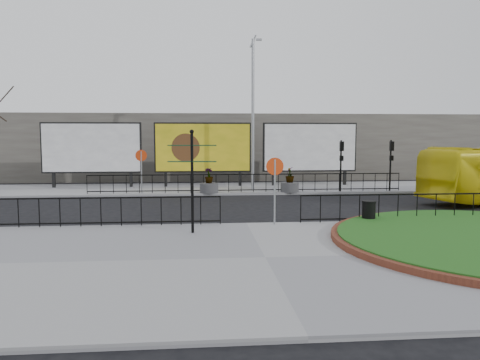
{
  "coord_description": "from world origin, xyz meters",
  "views": [
    {
      "loc": [
        -1.76,
        -17.25,
        3.4
      ],
      "look_at": [
        -0.06,
        2.04,
        1.55
      ],
      "focal_mm": 35.0,
      "sensor_mm": 36.0,
      "label": 1
    }
  ],
  "objects": [
    {
      "name": "railing_near_right",
      "position": [
        6.5,
        -0.3,
        0.67
      ],
      "size": [
        9.0,
        0.1,
        1.1
      ],
      "primitive_type": null,
      "color": "black",
      "rests_on": "pavement_near"
    },
    {
      "name": "signal_pole_a",
      "position": [
        6.5,
        9.34,
        2.1
      ],
      "size": [
        0.22,
        0.26,
        3.0
      ],
      "color": "black",
      "rests_on": "pavement_far"
    },
    {
      "name": "speed_sign_far",
      "position": [
        -5.0,
        9.4,
        1.92
      ],
      "size": [
        0.64,
        0.07,
        2.47
      ],
      "color": "gray",
      "rests_on": "pavement_far"
    },
    {
      "name": "billboard_mid",
      "position": [
        -1.5,
        12.97,
        2.6
      ],
      "size": [
        6.2,
        0.31,
        4.1
      ],
      "color": "black",
      "rests_on": "pavement_far"
    },
    {
      "name": "speed_sign_near",
      "position": [
        1.0,
        -0.4,
        1.92
      ],
      "size": [
        0.64,
        0.07,
        2.47
      ],
      "color": "gray",
      "rests_on": "pavement_near"
    },
    {
      "name": "ground",
      "position": [
        0.0,
        0.0,
        0.0
      ],
      "size": [
        90.0,
        90.0,
        0.0
      ],
      "primitive_type": "plane",
      "color": "black",
      "rests_on": "ground"
    },
    {
      "name": "pavement_near",
      "position": [
        0.0,
        -5.0,
        0.06
      ],
      "size": [
        30.0,
        10.0,
        0.12
      ],
      "primitive_type": "cube",
      "color": "gray",
      "rests_on": "ground"
    },
    {
      "name": "fingerpost_sign",
      "position": [
        -1.99,
        -1.62,
        2.22
      ],
      "size": [
        1.63,
        0.37,
        3.47
      ],
      "rotation": [
        0.0,
        0.0,
        -0.14
      ],
      "color": "black",
      "rests_on": "pavement_near"
    },
    {
      "name": "railing_far",
      "position": [
        1.0,
        9.3,
        0.67
      ],
      "size": [
        18.0,
        0.1,
        1.1
      ],
      "primitive_type": null,
      "color": "black",
      "rests_on": "pavement_far"
    },
    {
      "name": "billboard_right",
      "position": [
        5.5,
        12.97,
        2.6
      ],
      "size": [
        6.2,
        0.31,
        4.1
      ],
      "color": "black",
      "rests_on": "pavement_far"
    },
    {
      "name": "signal_pole_b",
      "position": [
        9.5,
        9.34,
        2.1
      ],
      "size": [
        0.22,
        0.26,
        3.0
      ],
      "color": "black",
      "rests_on": "pavement_far"
    },
    {
      "name": "railing_near_left",
      "position": [
        -6.0,
        -0.3,
        0.67
      ],
      "size": [
        10.0,
        0.1,
        1.1
      ],
      "primitive_type": null,
      "color": "black",
      "rests_on": "pavement_near"
    },
    {
      "name": "building_backdrop",
      "position": [
        0.0,
        22.0,
        2.5
      ],
      "size": [
        40.0,
        10.0,
        5.0
      ],
      "primitive_type": "cube",
      "color": "#6A665D",
      "rests_on": "ground"
    },
    {
      "name": "pavement_far",
      "position": [
        0.0,
        12.0,
        0.06
      ],
      "size": [
        44.0,
        6.0,
        0.12
      ],
      "primitive_type": "cube",
      "color": "gray",
      "rests_on": "ground"
    },
    {
      "name": "lamp_post",
      "position": [
        1.51,
        11.0,
        4.83
      ],
      "size": [
        0.74,
        0.18,
        9.23
      ],
      "color": "gray",
      "rests_on": "pavement_far"
    },
    {
      "name": "planter_c",
      "position": [
        3.49,
        9.4,
        0.59
      ],
      "size": [
        1.06,
        1.06,
        1.45
      ],
      "color": "#4C4C4F",
      "rests_on": "pavement_far"
    },
    {
      "name": "billboard_left",
      "position": [
        -8.5,
        12.97,
        2.6
      ],
      "size": [
        6.2,
        0.31,
        4.1
      ],
      "color": "black",
      "rests_on": "pavement_far"
    },
    {
      "name": "litter_bin",
      "position": [
        4.5,
        -0.6,
        0.56
      ],
      "size": [
        0.52,
        0.52,
        0.86
      ],
      "color": "black",
      "rests_on": "pavement_near"
    },
    {
      "name": "planter_b",
      "position": [
        -1.2,
        9.4,
        0.58
      ],
      "size": [
        1.07,
        1.07,
        1.44
      ],
      "color": "#4C4C4F",
      "rests_on": "pavement_far"
    }
  ]
}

